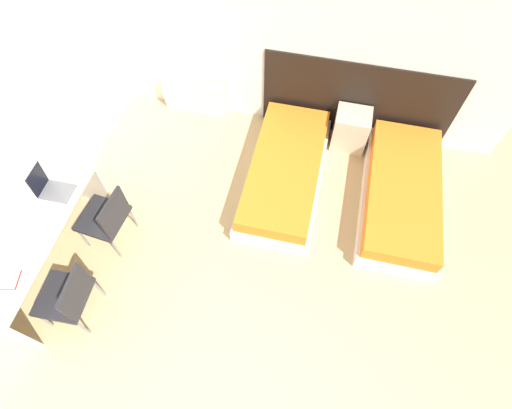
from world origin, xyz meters
The scene contains 13 objects.
wall_back centered at (0.00, 4.06, 1.35)m, with size 5.65×0.05×2.70m.
wall_left centered at (-2.35, 2.02, 1.35)m, with size 0.05×5.03×2.70m.
headboard_panel centered at (0.92, 4.02, 0.57)m, with size 2.44×0.03×1.14m.
bed_near_window centered at (0.20, 2.99, 0.18)m, with size 0.91×2.00×0.38m.
bed_near_door centered at (1.63, 2.99, 0.18)m, with size 0.91×2.00×0.38m.
nightstand centered at (0.92, 3.80, 0.28)m, with size 0.44×0.38×0.55m.
radiator centered at (-1.29, 3.94, 0.26)m, with size 0.87×0.12×0.52m.
desk centered at (-2.06, 1.29, 0.59)m, with size 0.54×1.82×0.77m.
chair_near_laptop centered at (-1.56, 1.74, 0.49)m, with size 0.52×0.52×0.87m.
chair_near_notebook centered at (-1.56, 0.83, 0.49)m, with size 0.49×0.49×0.87m.
laptop centered at (-2.07, 1.77, 0.83)m, with size 0.33×0.25×0.34m.
open_notebook centered at (-2.03, 0.78, 0.77)m, with size 0.30×0.24×0.02m.
mug centered at (-2.00, 1.35, 0.81)m, with size 0.08×0.08×0.09m.
Camera 1 is at (0.51, 0.01, 4.24)m, focal length 28.00 mm.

